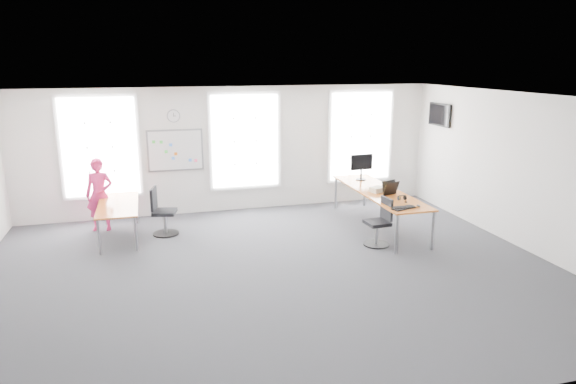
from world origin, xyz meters
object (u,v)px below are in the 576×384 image
object	(u,v)px
person	(100,195)
headphones	(402,198)
chair_right	(380,225)
monitor	(362,165)
desk_right	(379,193)
chair_left	(162,214)
keyboard	(404,208)
desk_left	(118,207)

from	to	relation	value
person	headphones	distance (m)	6.39
chair_right	headphones	world-z (taller)	chair_right
chair_right	monitor	size ratio (longest dim) A/B	1.55
desk_right	chair_left	bearing A→B (deg)	171.00
chair_left	person	world-z (taller)	person
chair_left	keyboard	xyz separation A→B (m)	(4.48, -2.13, 0.38)
desk_left	chair_right	size ratio (longest dim) A/B	2.06
person	headphones	bearing A→B (deg)	-10.50
desk_left	chair_right	world-z (taller)	chair_right
chair_right	person	world-z (taller)	person
desk_right	keyboard	bearing A→B (deg)	-95.97
monitor	chair_right	bearing A→B (deg)	-108.16
chair_left	headphones	bearing A→B (deg)	-94.56
keyboard	monitor	distance (m)	2.50
desk_right	person	bearing A→B (deg)	166.65
headphones	monitor	xyz separation A→B (m)	(-0.07, 1.90, 0.33)
person	keyboard	bearing A→B (deg)	-16.13
chair_right	keyboard	size ratio (longest dim) A/B	1.93
desk_right	monitor	distance (m)	1.16
headphones	monitor	distance (m)	1.93
headphones	desk_right	bearing A→B (deg)	98.62
headphones	monitor	world-z (taller)	monitor
headphones	desk_left	bearing A→B (deg)	164.86
chair_left	keyboard	size ratio (longest dim) A/B	2.05
desk_right	chair_right	world-z (taller)	chair_right
desk_left	keyboard	world-z (taller)	keyboard
person	headphones	xyz separation A→B (m)	(5.99, -2.22, 0.08)
chair_left	person	xyz separation A→B (m)	(-1.26, 0.66, 0.34)
chair_right	chair_left	size ratio (longest dim) A/B	0.94
keyboard	monitor	xyz separation A→B (m)	(0.19, 2.47, 0.36)
desk_left	chair_left	distance (m)	0.89
desk_left	monitor	bearing A→B (deg)	2.97
chair_left	monitor	bearing A→B (deg)	-72.18
keyboard	headphones	distance (m)	0.63
desk_right	person	xyz separation A→B (m)	(-5.88, 1.40, 0.03)
desk_right	monitor	world-z (taller)	monitor
keyboard	desk_right	bearing A→B (deg)	65.73
chair_left	desk_left	bearing A→B (deg)	99.88
chair_right	person	xyz separation A→B (m)	(-5.40, 2.47, 0.37)
desk_right	keyboard	xyz separation A→B (m)	(-0.15, -1.39, 0.07)
desk_right	desk_left	bearing A→B (deg)	171.82
keyboard	monitor	size ratio (longest dim) A/B	0.80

